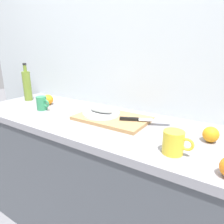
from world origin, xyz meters
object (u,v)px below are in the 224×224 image
object	(u,v)px
cutting_board	(112,118)
coffee_mug_2	(174,142)
fish_fillet	(101,110)
chef_knife	(138,119)
olive_oil_bottle	(27,85)
white_plate	(101,113)
coffee_mug_1	(42,103)

from	to	relation	value
cutting_board	coffee_mug_2	world-z (taller)	coffee_mug_2
fish_fillet	chef_knife	bearing A→B (deg)	5.10
cutting_board	olive_oil_bottle	world-z (taller)	olive_oil_bottle
fish_fillet	coffee_mug_2	size ratio (longest dim) A/B	1.35
white_plate	chef_knife	xyz separation A→B (m)	(0.25, 0.02, 0.00)
white_plate	fish_fillet	xyz separation A→B (m)	(0.00, 0.00, 0.03)
cutting_board	olive_oil_bottle	distance (m)	0.86
olive_oil_bottle	coffee_mug_2	world-z (taller)	olive_oil_bottle
cutting_board	olive_oil_bottle	size ratio (longest dim) A/B	1.46
chef_knife	fish_fillet	bearing A→B (deg)	160.78
coffee_mug_2	chef_knife	bearing A→B (deg)	140.15
white_plate	chef_knife	size ratio (longest dim) A/B	0.83
white_plate	coffee_mug_2	bearing A→B (deg)	-21.61
chef_knife	olive_oil_bottle	bearing A→B (deg)	155.26
olive_oil_bottle	coffee_mug_1	xyz separation A→B (m)	(0.32, -0.12, -0.08)
coffee_mug_2	olive_oil_bottle	bearing A→B (deg)	169.65
chef_knife	cutting_board	bearing A→B (deg)	162.64
chef_knife	coffee_mug_2	world-z (taller)	coffee_mug_2
cutting_board	chef_knife	xyz separation A→B (m)	(0.17, 0.02, 0.02)
fish_fillet	coffee_mug_1	size ratio (longest dim) A/B	1.55
coffee_mug_2	coffee_mug_1	bearing A→B (deg)	173.16
coffee_mug_2	white_plate	bearing A→B (deg)	158.39
cutting_board	coffee_mug_1	size ratio (longest dim) A/B	3.96
fish_fillet	olive_oil_bottle	world-z (taller)	olive_oil_bottle
fish_fillet	olive_oil_bottle	size ratio (longest dim) A/B	0.57
coffee_mug_1	coffee_mug_2	xyz separation A→B (m)	(0.97, -0.12, 0.00)
white_plate	coffee_mug_1	xyz separation A→B (m)	(-0.45, -0.09, 0.02)
white_plate	coffee_mug_1	bearing A→B (deg)	-168.72
coffee_mug_2	cutting_board	bearing A→B (deg)	154.78
fish_fillet	coffee_mug_2	distance (m)	0.56
coffee_mug_1	coffee_mug_2	bearing A→B (deg)	-6.84
cutting_board	white_plate	xyz separation A→B (m)	(-0.08, -0.00, 0.02)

